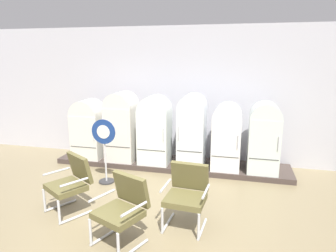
# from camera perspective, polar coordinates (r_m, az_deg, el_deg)

# --- Properties ---
(ground) EXTENTS (12.00, 10.00, 0.05)m
(ground) POSITION_cam_1_polar(r_m,az_deg,el_deg) (4.62, -8.64, -21.03)
(ground) COLOR #847453
(back_wall) EXTENTS (11.76, 0.12, 3.24)m
(back_wall) POSITION_cam_1_polar(r_m,az_deg,el_deg) (7.38, 1.67, 6.07)
(back_wall) COLOR silver
(back_wall) RESTS_ON ground
(display_plinth) EXTENTS (5.44, 0.95, 0.12)m
(display_plinth) POSITION_cam_1_polar(r_m,az_deg,el_deg) (7.16, 0.52, -7.19)
(display_plinth) COLOR #443832
(display_plinth) RESTS_ON ground
(refrigerator_0) EXTENTS (0.71, 0.63, 1.42)m
(refrigerator_0) POSITION_cam_1_polar(r_m,az_deg,el_deg) (7.50, -14.88, -0.28)
(refrigerator_0) COLOR silver
(refrigerator_0) RESTS_ON display_plinth
(refrigerator_1) EXTENTS (0.68, 0.71, 1.62)m
(refrigerator_1) POSITION_cam_1_polar(r_m,az_deg,el_deg) (7.15, -8.77, 0.32)
(refrigerator_1) COLOR silver
(refrigerator_1) RESTS_ON display_plinth
(refrigerator_2) EXTENTS (0.70, 0.62, 1.57)m
(refrigerator_2) POSITION_cam_1_polar(r_m,az_deg,el_deg) (6.85, -2.57, -0.37)
(refrigerator_2) COLOR white
(refrigerator_2) RESTS_ON display_plinth
(refrigerator_3) EXTENTS (0.59, 0.67, 1.63)m
(refrigerator_3) POSITION_cam_1_polar(r_m,az_deg,el_deg) (6.68, 4.58, -0.40)
(refrigerator_3) COLOR silver
(refrigerator_3) RESTS_ON display_plinth
(refrigerator_4) EXTENTS (0.61, 0.68, 1.45)m
(refrigerator_4) POSITION_cam_1_polar(r_m,az_deg,el_deg) (6.64, 11.09, -1.59)
(refrigerator_4) COLOR white
(refrigerator_4) RESTS_ON display_plinth
(refrigerator_5) EXTENTS (0.64, 0.65, 1.51)m
(refrigerator_5) POSITION_cam_1_polar(r_m,az_deg,el_deg) (6.64, 17.81, -1.75)
(refrigerator_5) COLOR silver
(refrigerator_5) RESTS_ON display_plinth
(armchair_left) EXTENTS (0.84, 0.85, 0.96)m
(armchair_left) POSITION_cam_1_polar(r_m,az_deg,el_deg) (5.30, -17.97, -9.86)
(armchair_left) COLOR silver
(armchair_left) RESTS_ON ground
(armchair_right) EXTENTS (0.69, 0.68, 0.96)m
(armchair_right) POSITION_cam_1_polar(r_m,az_deg,el_deg) (4.68, 3.59, -12.39)
(armchair_right) COLOR silver
(armchair_right) RESTS_ON ground
(armchair_center) EXTENTS (0.80, 0.82, 0.96)m
(armchair_center) POSITION_cam_1_polar(r_m,az_deg,el_deg) (4.33, -8.61, -14.81)
(armchair_center) COLOR silver
(armchair_center) RESTS_ON ground
(sign_stand) EXTENTS (0.50, 0.32, 1.34)m
(sign_stand) POSITION_cam_1_polar(r_m,az_deg,el_deg) (6.21, -11.93, -4.72)
(sign_stand) COLOR #2D2D30
(sign_stand) RESTS_ON ground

